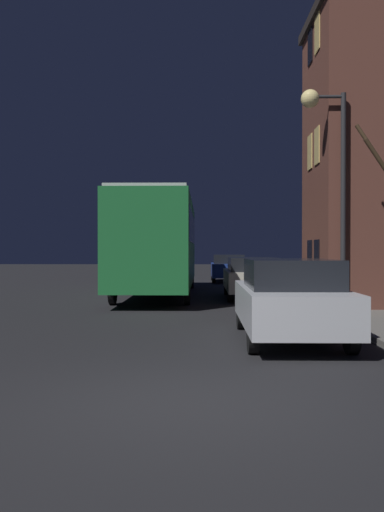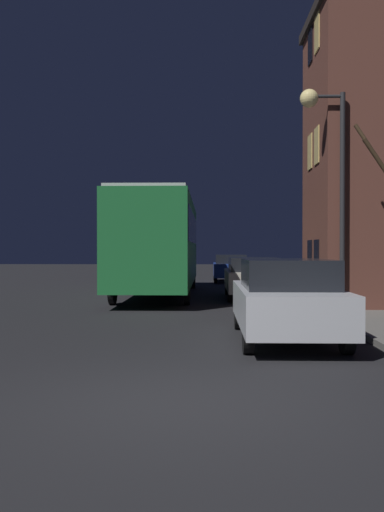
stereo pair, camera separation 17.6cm
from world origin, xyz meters
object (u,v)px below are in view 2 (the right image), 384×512
car_far_lane (230,268)px  bus (160,238)px  streetlamp (325,147)px  car_near_lane (286,298)px  car_mid_lane (252,277)px

car_far_lane → bus: bearing=-108.7°
streetlamp → bus: bearing=127.6°
streetlamp → car_far_lane: bearing=97.1°
bus → car_near_lane: (3.38, -10.85, -1.37)m
bus → car_near_lane: 11.45m
bus → car_far_lane: size_ratio=2.80×
car_near_lane → car_far_lane: bearing=90.9°
car_near_lane → car_far_lane: 19.93m
car_near_lane → car_far_lane: size_ratio=1.09×
streetlamp → car_far_lane: streetlamp is taller
streetlamp → car_mid_lane: 6.58m
car_near_lane → car_mid_lane: bearing=89.5°
car_mid_lane → car_far_lane: size_ratio=1.11×
streetlamp → car_mid_lane: streetlamp is taller
car_near_lane → car_mid_lane: car_near_lane is taller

